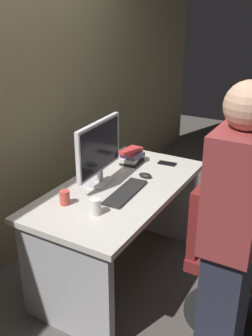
# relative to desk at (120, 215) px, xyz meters

# --- Properties ---
(ground_plane) EXTENTS (9.00, 9.00, 0.00)m
(ground_plane) POSITION_rel_desk_xyz_m (0.00, 0.00, -0.51)
(ground_plane) COLOR #4C4742
(wall_back) EXTENTS (6.40, 0.10, 3.00)m
(wall_back) POSITION_rel_desk_xyz_m (0.00, 0.88, 0.99)
(wall_back) COLOR #8C7F5B
(wall_back) RESTS_ON ground
(desk) EXTENTS (1.45, 0.75, 0.74)m
(desk) POSITION_rel_desk_xyz_m (0.00, 0.00, 0.00)
(desk) COLOR beige
(desk) RESTS_ON ground
(office_chair) EXTENTS (0.52, 0.52, 0.94)m
(office_chair) POSITION_rel_desk_xyz_m (-0.04, -0.76, -0.08)
(office_chair) COLOR black
(office_chair) RESTS_ON ground
(person_at_desk) EXTENTS (0.40, 0.24, 1.64)m
(person_at_desk) POSITION_rel_desk_xyz_m (-0.46, -0.91, 0.33)
(person_at_desk) COLOR #262838
(person_at_desk) RESTS_ON ground
(monitor) EXTENTS (0.54, 0.15, 0.46)m
(monitor) POSITION_rel_desk_xyz_m (-0.02, 0.15, 0.49)
(monitor) COLOR silver
(monitor) RESTS_ON desk
(keyboard) EXTENTS (0.44, 0.15, 0.02)m
(keyboard) POSITION_rel_desk_xyz_m (-0.08, -0.09, 0.24)
(keyboard) COLOR #262626
(keyboard) RESTS_ON desk
(mouse) EXTENTS (0.06, 0.10, 0.03)m
(mouse) POSITION_rel_desk_xyz_m (0.22, -0.09, 0.25)
(mouse) COLOR black
(mouse) RESTS_ON desk
(cup_near_keyboard) EXTENTS (0.07, 0.07, 0.10)m
(cup_near_keyboard) POSITION_rel_desk_xyz_m (-0.40, -0.07, 0.28)
(cup_near_keyboard) COLOR white
(cup_near_keyboard) RESTS_ON desk
(cup_by_monitor) EXTENTS (0.06, 0.06, 0.09)m
(cup_by_monitor) POSITION_rel_desk_xyz_m (-0.40, 0.17, 0.28)
(cup_by_monitor) COLOR #D84C3F
(cup_by_monitor) RESTS_ON desk
(book_stack) EXTENTS (0.21, 0.17, 0.11)m
(book_stack) POSITION_rel_desk_xyz_m (0.42, 0.14, 0.28)
(book_stack) COLOR black
(book_stack) RESTS_ON desk
(cell_phone) EXTENTS (0.08, 0.15, 0.01)m
(cell_phone) POSITION_rel_desk_xyz_m (0.54, -0.12, 0.23)
(cell_phone) COLOR black
(cell_phone) RESTS_ON desk
(handbag) EXTENTS (0.34, 0.14, 0.38)m
(handbag) POSITION_rel_desk_xyz_m (0.55, -0.50, -0.38)
(handbag) COLOR brown
(handbag) RESTS_ON ground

